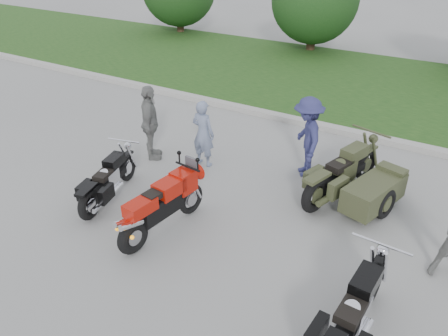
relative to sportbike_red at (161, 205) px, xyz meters
The scene contains 11 objects.
ground 0.80m from the sportbike_red, ahead, with size 80.00×80.00×0.00m, color #9A9A94.
curb 5.96m from the sportbike_red, 84.89° to the left, with size 60.00×0.30×0.15m, color #A6A39C.
grass_strip 10.09m from the sportbike_red, 86.99° to the left, with size 60.00×8.00×0.14m, color #3D6221.
tree_mid_left 13.73m from the sportbike_red, 100.44° to the left, with size 3.60×3.60×4.00m.
sportbike_red is the anchor object (origin of this frame).
cruiser_left 1.64m from the sportbike_red, behind, with size 0.71×2.08×0.81m.
cruiser_right 3.70m from the sportbike_red, 10.52° to the right, with size 0.44×2.41×0.93m.
cruiser_sidecar 3.87m from the sportbike_red, 44.53° to the left, with size 1.64×2.50×0.98m.
person_stripe 2.67m from the sportbike_red, 107.44° to the left, with size 0.57×0.38×1.57m, color gray.
person_denim 3.63m from the sportbike_red, 67.88° to the left, with size 1.16×0.67×1.80m, color navy.
person_back 2.99m from the sportbike_red, 133.00° to the left, with size 1.05×0.44×1.79m, color gray.
Camera 1 is at (3.76, -4.80, 4.93)m, focal length 35.00 mm.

